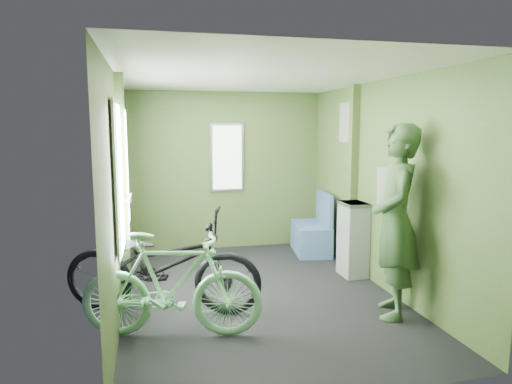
# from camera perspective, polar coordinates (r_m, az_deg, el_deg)

# --- Properties ---
(room) EXTENTS (4.00, 4.02, 2.31)m
(room) POSITION_cam_1_polar(r_m,az_deg,el_deg) (4.78, -0.27, 3.88)
(room) COLOR black
(room) RESTS_ON ground
(bicycle_black) EXTENTS (2.04, 1.30, 1.07)m
(bicycle_black) POSITION_cam_1_polar(r_m,az_deg,el_deg) (4.64, -11.45, -14.73)
(bicycle_black) COLOR black
(bicycle_black) RESTS_ON ground
(bicycle_mint) EXTENTS (1.61, 0.82, 0.95)m
(bicycle_mint) POSITION_cam_1_polar(r_m,az_deg,el_deg) (4.17, -10.33, -17.40)
(bicycle_mint) COLOR #98E6B3
(bicycle_mint) RESTS_ON ground
(passenger) EXTENTS (0.65, 0.79, 1.82)m
(passenger) POSITION_cam_1_polar(r_m,az_deg,el_deg) (4.47, 17.08, -3.54)
(passenger) COLOR #324D2A
(passenger) RESTS_ON ground
(waste_box) EXTENTS (0.26, 0.37, 0.90)m
(waste_box) POSITION_cam_1_polar(r_m,az_deg,el_deg) (5.65, 12.03, -5.79)
(waste_box) COLOR gray
(waste_box) RESTS_ON ground
(bench_seat) EXTENTS (0.57, 0.88, 0.87)m
(bench_seat) POSITION_cam_1_polar(r_m,az_deg,el_deg) (6.63, 7.04, -5.31)
(bench_seat) COLOR navy
(bench_seat) RESTS_ON ground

